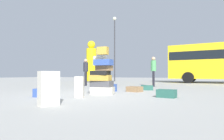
# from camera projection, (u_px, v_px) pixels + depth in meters

# --- Properties ---
(ground_plane) EXTENTS (80.00, 80.00, 0.00)m
(ground_plane) POSITION_uv_depth(u_px,v_px,m) (97.00, 95.00, 6.21)
(ground_plane) COLOR #9E9E99
(suitcase_tower) EXTENTS (0.87, 0.69, 1.59)m
(suitcase_tower) POSITION_uv_depth(u_px,v_px,m) (102.00, 77.00, 6.46)
(suitcase_tower) COLOR beige
(suitcase_tower) RESTS_ON ground
(suitcase_teal_right_side) EXTENTS (0.59, 0.47, 0.21)m
(suitcase_teal_right_side) POSITION_uv_depth(u_px,v_px,m) (147.00, 88.00, 8.29)
(suitcase_teal_right_side) COLOR #26594C
(suitcase_teal_right_side) RESTS_ON ground
(suitcase_navy_left_side) EXTENTS (0.60, 0.42, 0.25)m
(suitcase_navy_left_side) POSITION_uv_depth(u_px,v_px,m) (45.00, 93.00, 5.69)
(suitcase_navy_left_side) COLOR #334F99
(suitcase_navy_left_side) RESTS_ON ground
(suitcase_brown_foreground_near) EXTENTS (0.65, 0.57, 0.21)m
(suitcase_brown_foreground_near) POSITION_uv_depth(u_px,v_px,m) (135.00, 89.00, 7.47)
(suitcase_brown_foreground_near) COLOR olive
(suitcase_brown_foreground_near) RESTS_ON ground
(suitcase_cream_upright_blue) EXTENTS (0.35, 0.37, 0.62)m
(suitcase_cream_upright_blue) POSITION_uv_depth(u_px,v_px,m) (79.00, 87.00, 5.65)
(suitcase_cream_upright_blue) COLOR beige
(suitcase_cream_upright_blue) RESTS_ON ground
(suitcase_navy_white_trunk) EXTENTS (0.76, 0.47, 0.30)m
(suitcase_navy_white_trunk) POSITION_uv_depth(u_px,v_px,m) (107.00, 88.00, 7.68)
(suitcase_navy_white_trunk) COLOR #334F99
(suitcase_navy_white_trunk) RESTS_ON ground
(suitcase_cream_behind_tower) EXTENTS (0.38, 0.47, 0.75)m
(suitcase_cream_behind_tower) POSITION_uv_depth(u_px,v_px,m) (49.00, 88.00, 4.05)
(suitcase_cream_behind_tower) COLOR beige
(suitcase_cream_behind_tower) RESTS_ON ground
(suitcase_teal_foreground_far) EXTENTS (0.59, 0.42, 0.24)m
(suitcase_teal_foreground_far) POSITION_uv_depth(u_px,v_px,m) (166.00, 94.00, 5.55)
(suitcase_teal_foreground_far) COLOR #26594C
(suitcase_teal_foreground_far) RESTS_ON ground
(person_bearded_onlooker) EXTENTS (0.30, 0.33, 1.72)m
(person_bearded_onlooker) POSITION_uv_depth(u_px,v_px,m) (153.00, 69.00, 10.81)
(person_bearded_onlooker) COLOR black
(person_bearded_onlooker) RESTS_ON ground
(person_tourist_with_camera) EXTENTS (0.30, 0.33, 1.67)m
(person_tourist_with_camera) POSITION_uv_depth(u_px,v_px,m) (86.00, 70.00, 11.65)
(person_tourist_with_camera) COLOR black
(person_tourist_with_camera) RESTS_ON ground
(yellow_dummy_statue) EXTENTS (1.30, 1.30, 3.82)m
(yellow_dummy_statue) POSITION_uv_depth(u_px,v_px,m) (91.00, 64.00, 17.29)
(yellow_dummy_statue) COLOR yellow
(yellow_dummy_statue) RESTS_ON ground
(lamp_post) EXTENTS (0.36, 0.36, 6.83)m
(lamp_post) POSITION_uv_depth(u_px,v_px,m) (115.00, 40.00, 19.87)
(lamp_post) COLOR #333338
(lamp_post) RESTS_ON ground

